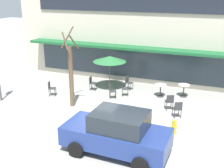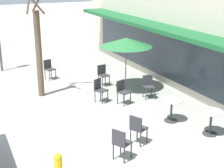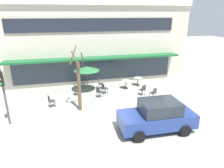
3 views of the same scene
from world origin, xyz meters
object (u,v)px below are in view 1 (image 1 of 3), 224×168
(cafe_chair_0, at_px, (178,108))
(cafe_chair_6, at_px, (111,90))
(patio_umbrella_green_folded, at_px, (110,59))
(cafe_table_streetside, at_px, (184,89))
(cafe_table_near_wall, at_px, (161,88))
(fire_hydrant, at_px, (174,127))
(street_tree, at_px, (71,74))
(cafe_chair_1, at_px, (124,88))
(cafe_chair_4, at_px, (128,82))
(parked_sedan, at_px, (117,133))
(cafe_chair_5, at_px, (51,87))
(cafe_chair_3, at_px, (170,101))
(cafe_chair_2, at_px, (92,82))

(cafe_chair_0, height_order, cafe_chair_6, same)
(cafe_chair_6, bearing_deg, patio_umbrella_green_folded, 115.87)
(cafe_table_streetside, distance_m, patio_umbrella_green_folded, 4.92)
(cafe_table_near_wall, relative_size, fire_hydrant, 1.08)
(fire_hydrant, bearing_deg, street_tree, 169.10)
(cafe_table_near_wall, distance_m, cafe_chair_6, 2.98)
(cafe_chair_0, xyz_separation_m, cafe_chair_1, (-3.53, 1.89, 0.00))
(cafe_chair_4, height_order, parked_sedan, parked_sedan)
(cafe_table_streetside, bearing_deg, cafe_chair_5, -159.39)
(parked_sedan, bearing_deg, cafe_chair_0, 67.43)
(cafe_chair_0, bearing_deg, parked_sedan, -112.57)
(cafe_chair_3, height_order, parked_sedan, parked_sedan)
(cafe_chair_2, distance_m, cafe_chair_6, 1.93)
(cafe_table_near_wall, bearing_deg, cafe_chair_1, -161.00)
(patio_umbrella_green_folded, bearing_deg, cafe_chair_0, -29.29)
(cafe_chair_3, height_order, cafe_chair_4, same)
(cafe_chair_5, bearing_deg, parked_sedan, -36.36)
(cafe_table_near_wall, xyz_separation_m, fire_hydrant, (1.58, -4.34, -0.16))
(street_tree, distance_m, fire_hydrant, 6.14)
(cafe_table_streetside, height_order, cafe_chair_2, cafe_chair_2)
(cafe_chair_4, height_order, cafe_chair_6, same)
(cafe_chair_5, height_order, parked_sedan, parked_sedan)
(cafe_chair_5, xyz_separation_m, fire_hydrant, (7.81, -2.02, -0.17))
(cafe_table_streetside, height_order, parked_sedan, parked_sedan)
(cafe_chair_1, distance_m, parked_sedan, 6.27)
(parked_sedan, bearing_deg, cafe_table_streetside, 77.70)
(cafe_table_streetside, xyz_separation_m, cafe_chair_5, (-7.54, -2.83, 0.01))
(cafe_table_near_wall, height_order, street_tree, street_tree)
(cafe_table_near_wall, relative_size, patio_umbrella_green_folded, 0.35)
(cafe_chair_1, bearing_deg, cafe_table_near_wall, 19.00)
(cafe_chair_5, xyz_separation_m, parked_sedan, (5.96, -4.39, 0.35))
(cafe_table_near_wall, relative_size, cafe_chair_0, 0.85)
(fire_hydrant, bearing_deg, patio_umbrella_green_folded, 138.13)
(cafe_table_near_wall, height_order, patio_umbrella_green_folded, patio_umbrella_green_folded)
(patio_umbrella_green_folded, relative_size, fire_hydrant, 3.12)
(cafe_chair_2, bearing_deg, fire_hydrant, -32.98)
(cafe_chair_6, relative_size, street_tree, 0.20)
(patio_umbrella_green_folded, xyz_separation_m, street_tree, (-0.91, -3.30, -0.15))
(cafe_table_near_wall, height_order, cafe_chair_0, cafe_chair_0)
(cafe_table_near_wall, xyz_separation_m, cafe_chair_0, (1.44, -2.61, 0.01))
(cafe_chair_4, relative_size, cafe_chair_6, 1.00)
(cafe_chair_2, relative_size, cafe_chair_3, 1.00)
(cafe_chair_1, xyz_separation_m, cafe_chair_2, (-2.25, 0.22, 0.00))
(cafe_table_streetside, height_order, fire_hydrant, cafe_table_streetside)
(cafe_chair_2, bearing_deg, cafe_chair_0, -20.04)
(fire_hydrant, bearing_deg, cafe_chair_0, 94.71)
(cafe_table_streetside, bearing_deg, cafe_chair_4, -179.36)
(cafe_chair_6, bearing_deg, cafe_chair_1, 51.61)
(patio_umbrella_green_folded, height_order, fire_hydrant, patio_umbrella_green_folded)
(cafe_chair_1, relative_size, cafe_chair_5, 1.00)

